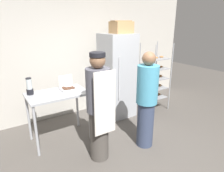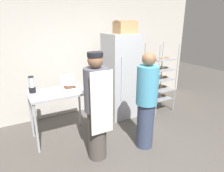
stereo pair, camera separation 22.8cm
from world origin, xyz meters
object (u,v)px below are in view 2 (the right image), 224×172
donut_box (69,87)px  cardboard_storage_box (125,27)px  refrigerator (121,76)px  blender_pitcher (32,85)px  person_customer (146,101)px  baking_rack (160,78)px  person_baker (97,107)px

donut_box → cardboard_storage_box: 1.76m
refrigerator → blender_pitcher: 1.92m
cardboard_storage_box → person_customer: size_ratio=0.26×
refrigerator → baking_rack: 1.00m
blender_pitcher → person_customer: 2.01m
person_baker → donut_box: bearing=99.3°
cardboard_storage_box → person_customer: 1.78m
refrigerator → baking_rack: bearing=-12.6°
refrigerator → person_customer: bearing=-102.8°
donut_box → person_customer: bearing=-44.8°
refrigerator → person_baker: (-1.15, -1.18, -0.05)m
blender_pitcher → person_baker: size_ratio=0.17×
donut_box → blender_pitcher: (-0.62, 0.18, 0.08)m
refrigerator → person_baker: size_ratio=1.10×
refrigerator → person_customer: size_ratio=1.12×
donut_box → baking_rack: bearing=2.3°
baking_rack → blender_pitcher: size_ratio=5.56×
baking_rack → cardboard_storage_box: bearing=166.6°
cardboard_storage_box → person_customer: (-0.38, -1.30, -1.16)m
blender_pitcher → cardboard_storage_box: (2.00, 0.11, 0.96)m
cardboard_storage_box → person_baker: 2.04m
donut_box → person_baker: bearing=-80.7°
baking_rack → person_customer: size_ratio=0.98×
refrigerator → donut_box: size_ratio=6.91×
baking_rack → person_customer: person_customer is taller
refrigerator → baking_rack: (0.97, -0.22, -0.13)m
blender_pitcher → person_baker: person_baker is taller
refrigerator → baking_rack: refrigerator is taller
cardboard_storage_box → person_customer: bearing=-106.4°
person_baker → person_customer: 0.87m
donut_box → person_baker: person_baker is taller
person_customer → refrigerator: bearing=77.2°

